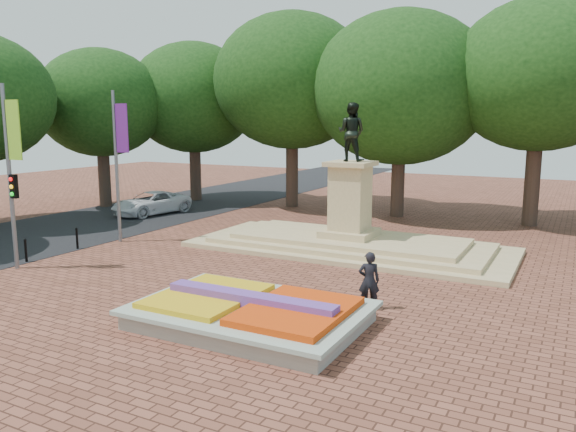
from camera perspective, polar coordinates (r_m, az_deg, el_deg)
The scene contains 8 objects.
ground at distance 18.14m, azimuth -3.23°, elevation -8.48°, with size 90.00×90.00×0.00m, color brown.
asphalt_street at distance 31.53m, azimuth -22.29°, elevation -1.35°, with size 9.00×90.00×0.02m, color black.
flower_bed at distance 15.90m, azimuth -3.79°, elevation -9.71°, with size 6.30×4.30×0.91m.
monument at distance 24.90m, azimuth 6.26°, elevation -1.41°, with size 14.00×6.00×6.40m.
tree_row_back at distance 33.42m, azimuth 16.73°, elevation 11.04°, with size 44.80×8.80×10.43m.
banner_poles at distance 23.34m, azimuth -26.92°, elevation 4.28°, with size 0.88×11.17×7.00m.
van at distance 35.13m, azimuth -13.73°, elevation 1.29°, with size 2.27×4.93×1.37m, color silver.
pedestrian at distance 17.19m, azimuth 8.23°, elevation -6.50°, with size 0.65×0.43×1.78m, color black.
Camera 1 is at (8.91, -14.75, 5.66)m, focal length 35.00 mm.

